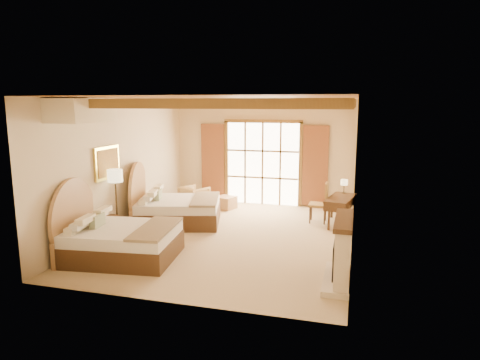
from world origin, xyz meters
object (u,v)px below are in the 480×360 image
(bed_near, at_px, (115,237))
(nightstand, at_px, (111,230))
(armchair, at_px, (194,197))
(desk, at_px, (340,210))
(bed_far, at_px, (172,207))

(bed_near, distance_m, nightstand, 1.07)
(nightstand, height_order, armchair, armchair)
(nightstand, relative_size, armchair, 0.79)
(bed_near, distance_m, desk, 5.66)
(bed_near, relative_size, armchair, 3.22)
(nightstand, bearing_deg, bed_near, -34.11)
(desk, bearing_deg, bed_far, -155.28)
(bed_near, bearing_deg, desk, 34.08)
(nightstand, distance_m, armchair, 3.56)
(bed_far, xyz_separation_m, armchair, (-0.05, 1.71, -0.10))
(bed_far, xyz_separation_m, nightstand, (-0.68, -1.79, -0.14))
(nightstand, xyz_separation_m, armchair, (0.64, 3.51, 0.04))
(bed_far, height_order, armchair, bed_far)
(desk, bearing_deg, nightstand, -139.17)
(bed_near, height_order, desk, bed_near)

